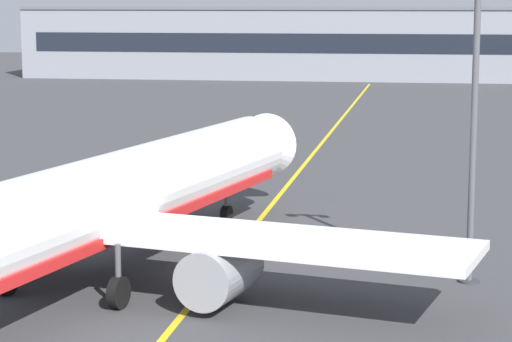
% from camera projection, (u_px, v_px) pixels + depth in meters
% --- Properties ---
extents(taxiway_centreline, '(2.78, 179.99, 0.01)m').
position_uv_depth(taxiway_centreline, '(274.00, 202.00, 62.80)').
color(taxiway_centreline, yellow).
rests_on(taxiway_centreline, ground).
extents(airliner_foreground, '(32.26, 41.06, 11.65)m').
position_uv_depth(airliner_foreground, '(84.00, 210.00, 43.20)').
color(airliner_foreground, white).
rests_on(airliner_foreground, ground).
extents(apron_lamp_post, '(2.24, 0.90, 12.40)m').
position_uv_depth(apron_lamp_post, '(474.00, 131.00, 43.95)').
color(apron_lamp_post, '#515156').
rests_on(apron_lamp_post, ground).
extents(terminal_building, '(122.16, 12.40, 10.83)m').
position_uv_depth(terminal_building, '(424.00, 44.00, 157.61)').
color(terminal_building, gray).
rests_on(terminal_building, ground).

